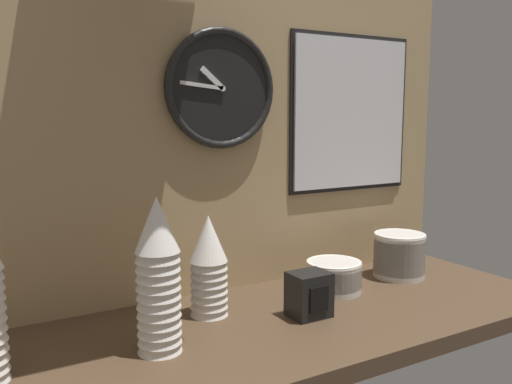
{
  "coord_description": "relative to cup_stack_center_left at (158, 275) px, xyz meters",
  "views": [
    {
      "loc": [
        -0.62,
        -1.04,
        0.48
      ],
      "look_at": [
        0.01,
        0.04,
        0.3
      ],
      "focal_mm": 38.0,
      "sensor_mm": 36.0,
      "label": 1
    }
  ],
  "objects": [
    {
      "name": "ground_plane",
      "position": [
        0.26,
        0.03,
        -0.18
      ],
      "size": [
        1.6,
        0.56,
        0.04
      ],
      "primitive_type": "cube",
      "color": "#4C3826"
    },
    {
      "name": "cup_stack_center_left",
      "position": [
        0.0,
        0.0,
        0.0
      ],
      "size": [
        0.09,
        0.09,
        0.32
      ],
      "color": "white",
      "rests_on": "ground_plane"
    },
    {
      "name": "menu_board",
      "position": [
        0.72,
        0.28,
        0.32
      ],
      "size": [
        0.44,
        0.01,
        0.47
      ],
      "color": "black"
    },
    {
      "name": "wall_clock",
      "position": [
        0.28,
        0.27,
        0.38
      ],
      "size": [
        0.31,
        0.03,
        0.31
      ],
      "color": "black"
    },
    {
      "name": "cup_stack_center",
      "position": [
        0.17,
        0.13,
        -0.04
      ],
      "size": [
        0.09,
        0.09,
        0.24
      ],
      "color": "white",
      "rests_on": "ground_plane"
    },
    {
      "name": "bowl_stack_far_right",
      "position": [
        0.79,
        0.13,
        -0.09
      ],
      "size": [
        0.15,
        0.15,
        0.13
      ],
      "color": "beige",
      "rests_on": "ground_plane"
    },
    {
      "name": "napkin_dispenser",
      "position": [
        0.38,
        0.0,
        -0.11
      ],
      "size": [
        0.09,
        0.08,
        0.11
      ],
      "color": "black",
      "rests_on": "ground_plane"
    },
    {
      "name": "bowl_stack_right",
      "position": [
        0.54,
        0.12,
        -0.11
      ],
      "size": [
        0.15,
        0.15,
        0.09
      ],
      "color": "beige",
      "rests_on": "ground_plane"
    },
    {
      "name": "wall_tiled_back",
      "position": [
        0.26,
        0.3,
        0.36
      ],
      "size": [
        1.6,
        0.03,
        1.05
      ],
      "color": "tan",
      "rests_on": "ground_plane"
    }
  ]
}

